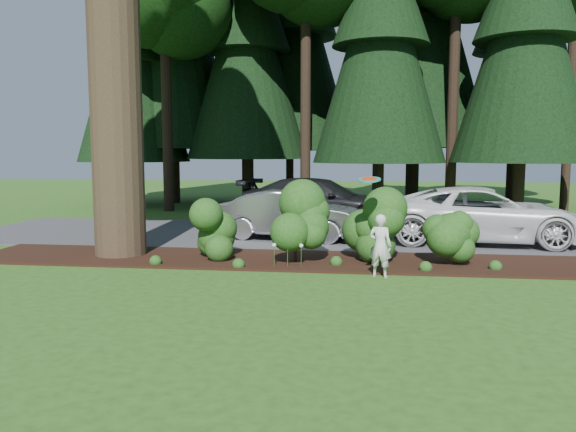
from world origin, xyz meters
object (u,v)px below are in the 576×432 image
object	(u,v)px
car_dark_suv	(320,202)
frisbee	(369,179)
child	(380,246)
car_white_suv	(483,215)
car_silver_wagon	(292,215)

from	to	relation	value
car_dark_suv	frisbee	world-z (taller)	frisbee
child	frisbee	distance (m)	1.39
car_dark_suv	child	size ratio (longest dim) A/B	4.25
child	frisbee	size ratio (longest dim) A/B	2.75
frisbee	car_white_suv	bearing A→B (deg)	53.69
car_silver_wagon	frisbee	world-z (taller)	frisbee
car_white_suv	car_dark_suv	size ratio (longest dim) A/B	1.01
car_silver_wagon	child	distance (m)	5.26
car_dark_suv	frisbee	xyz separation A→B (m)	(1.56, -7.71, 1.16)
car_silver_wagon	child	bearing A→B (deg)	-143.73
car_white_suv	child	xyz separation A→B (m)	(-3.01, -4.70, -0.16)
car_white_suv	child	world-z (taller)	car_white_suv
car_silver_wagon	car_white_suv	world-z (taller)	car_white_suv
car_white_suv	car_dark_suv	xyz separation A→B (m)	(-4.81, 3.30, 0.03)
car_silver_wagon	car_white_suv	distance (m)	5.39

